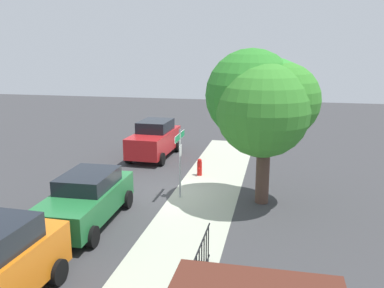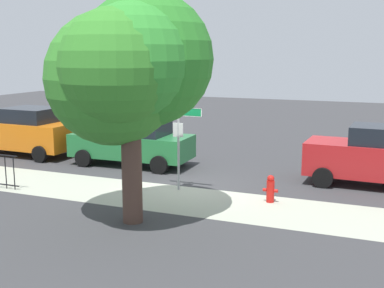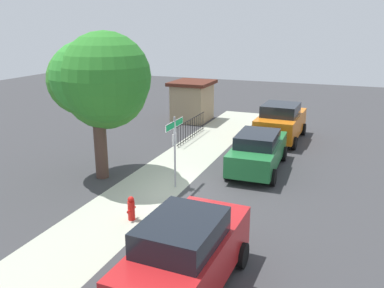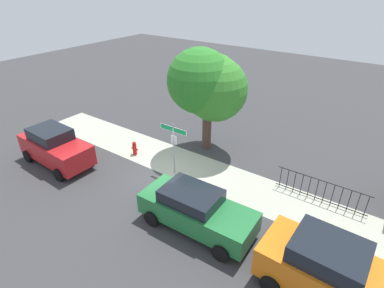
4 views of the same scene
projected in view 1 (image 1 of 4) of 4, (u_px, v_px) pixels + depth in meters
ground_plane at (171, 195)px, 16.19m from camera, size 60.00×60.00×0.00m
sidewalk_strip at (193, 218)px, 14.02m from camera, size 24.00×2.60×0.00m
street_sign at (180, 149)px, 15.54m from camera, size 1.49×0.07×2.68m
shade_tree at (264, 101)px, 14.55m from camera, size 3.95×4.09×5.63m
car_red at (154, 139)px, 21.59m from camera, size 4.25×2.04×1.91m
car_green at (86, 198)px, 13.48m from camera, size 4.53×2.04×1.65m
iron_fence at (195, 279)px, 9.36m from camera, size 3.87×0.04×1.07m
fire_hydrant at (200, 167)px, 18.61m from camera, size 0.42×0.22×0.78m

